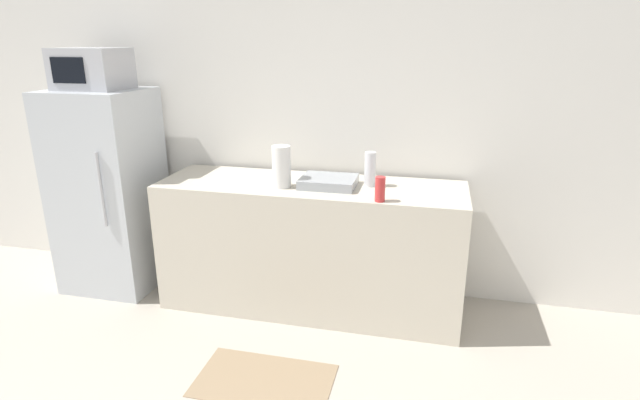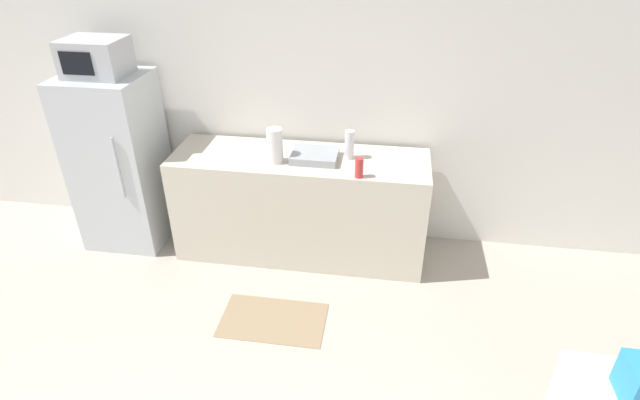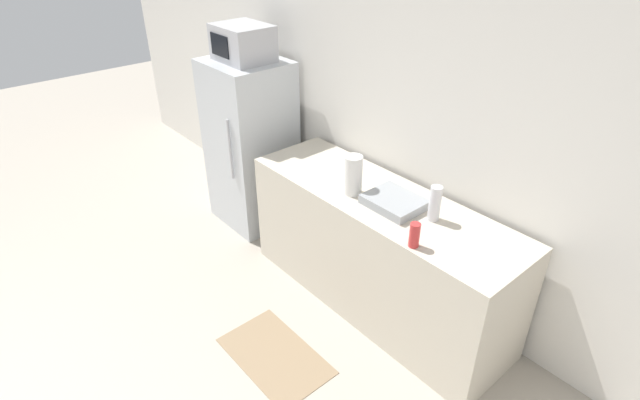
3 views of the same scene
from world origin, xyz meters
TOP-DOWN VIEW (x-y plane):
  - wall_back at (0.00, 3.41)m, footprint 8.00×0.06m
  - refrigerator at (-1.21, 3.02)m, footprint 0.66×0.63m
  - microwave at (-1.21, 3.02)m, footprint 0.45×0.37m
  - counter at (0.35, 3.03)m, footprint 2.06×0.64m
  - sink_basin at (0.48, 3.01)m, footprint 0.36×0.30m
  - bottle_tall at (0.74, 3.07)m, footprint 0.07×0.07m
  - bottle_short at (0.85, 2.76)m, footprint 0.06×0.06m
  - paper_towel_roll at (0.18, 2.92)m, footprint 0.12×0.12m
  - kitchen_rug at (0.31, 2.13)m, footprint 0.77×0.46m

SIDE VIEW (x-z plane):
  - kitchen_rug at x=0.31m, z-range 0.00..0.01m
  - counter at x=0.35m, z-range 0.00..0.90m
  - refrigerator at x=-1.21m, z-range 0.00..1.49m
  - sink_basin at x=0.48m, z-range 0.90..0.96m
  - bottle_short at x=0.85m, z-range 0.90..1.05m
  - bottle_tall at x=0.74m, z-range 0.90..1.13m
  - paper_towel_roll at x=0.18m, z-range 0.90..1.18m
  - wall_back at x=0.00m, z-range 0.00..2.60m
  - microwave at x=-1.21m, z-range 1.49..1.77m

